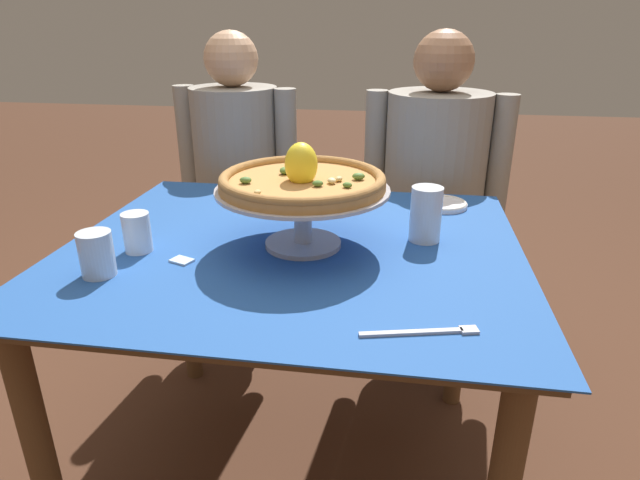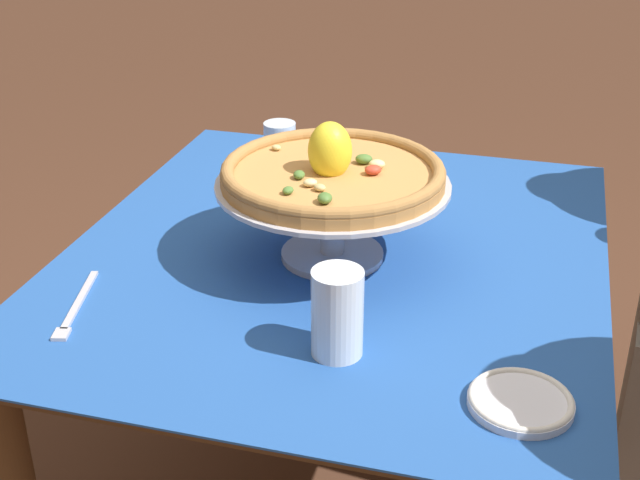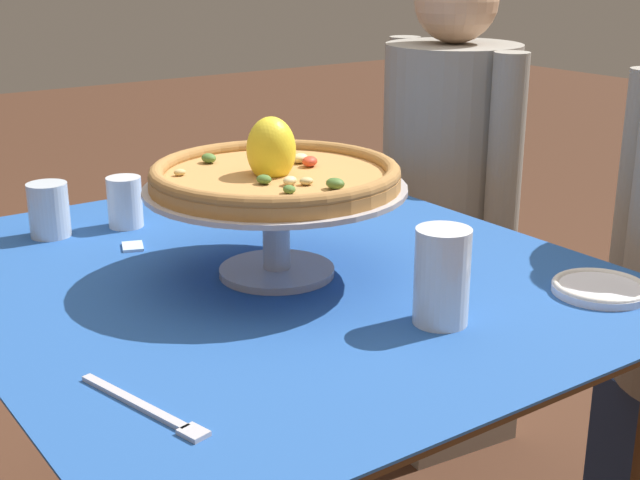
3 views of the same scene
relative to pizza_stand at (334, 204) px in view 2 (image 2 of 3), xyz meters
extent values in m
cylinder|color=brown|center=(-0.51, -0.41, -0.49)|extent=(0.06, 0.06, 0.71)
cylinder|color=brown|center=(-0.51, 0.41, -0.49)|extent=(0.06, 0.06, 0.71)
cube|color=brown|center=(-0.03, 0.00, -0.13)|extent=(1.08, 0.94, 0.02)
cube|color=#23519E|center=(-0.03, 0.00, -0.11)|extent=(1.12, 0.98, 0.00)
cylinder|color=#B7B7C1|center=(0.00, 0.00, -0.10)|extent=(0.19, 0.19, 0.01)
cylinder|color=#B7B7C1|center=(0.00, 0.00, -0.03)|extent=(0.04, 0.04, 0.13)
cylinder|color=#B7B7C1|center=(0.00, 0.00, 0.04)|extent=(0.42, 0.42, 0.01)
cylinder|color=#BC8447|center=(0.00, 0.00, 0.05)|extent=(0.40, 0.40, 0.02)
torus|color=#A6743E|center=(0.00, 0.00, 0.06)|extent=(0.40, 0.40, 0.02)
ellipsoid|color=#4C7533|center=(-0.05, 0.04, 0.07)|extent=(0.03, 0.03, 0.02)
ellipsoid|color=beige|center=(-0.04, 0.07, 0.07)|extent=(0.03, 0.03, 0.02)
ellipsoid|color=#4C7533|center=(0.13, 0.02, 0.07)|extent=(0.04, 0.03, 0.02)
ellipsoid|color=beige|center=(0.07, -0.02, 0.07)|extent=(0.03, 0.03, 0.01)
ellipsoid|color=#4C7533|center=(0.11, -0.05, 0.07)|extent=(0.02, 0.02, 0.01)
ellipsoid|color=tan|center=(0.09, -0.01, 0.07)|extent=(0.02, 0.03, 0.01)
ellipsoid|color=#4C7533|center=(-0.12, -0.05, 0.07)|extent=(0.03, 0.02, 0.02)
ellipsoid|color=tan|center=(-0.07, -0.13, 0.07)|extent=(0.02, 0.02, 0.01)
ellipsoid|color=#C63D28|center=(-0.01, 0.07, 0.07)|extent=(0.04, 0.04, 0.02)
ellipsoid|color=#4C7533|center=(0.04, -0.05, 0.07)|extent=(0.03, 0.03, 0.01)
ellipsoid|color=yellow|center=(0.00, -0.01, 0.10)|extent=(0.11, 0.11, 0.10)
cylinder|color=silver|center=(-0.41, -0.24, -0.06)|extent=(0.07, 0.07, 0.10)
cylinder|color=silver|center=(-0.41, -0.24, -0.09)|extent=(0.06, 0.06, 0.04)
cylinder|color=white|center=(-0.39, -0.10, -0.06)|extent=(0.07, 0.07, 0.10)
cylinder|color=silver|center=(-0.39, -0.10, -0.09)|extent=(0.06, 0.06, 0.04)
cylinder|color=white|center=(0.30, 0.08, -0.04)|extent=(0.08, 0.08, 0.14)
cylinder|color=silver|center=(0.30, 0.08, -0.08)|extent=(0.07, 0.07, 0.05)
cylinder|color=white|center=(0.36, 0.36, -0.10)|extent=(0.15, 0.15, 0.01)
torus|color=silver|center=(0.36, 0.36, -0.10)|extent=(0.15, 0.15, 0.01)
cube|color=#B7B7C1|center=(0.27, -0.37, -0.11)|extent=(0.19, 0.06, 0.01)
cube|color=#B7B7C1|center=(0.37, -0.35, -0.11)|extent=(0.04, 0.03, 0.01)
cube|color=silver|center=(-0.26, -0.14, -0.11)|extent=(0.06, 0.05, 0.00)
camera|label=1|loc=(0.23, -1.21, 0.41)|focal=30.03mm
camera|label=2|loc=(1.36, 0.35, 0.64)|focal=48.36mm
camera|label=3|loc=(1.14, -0.72, 0.40)|focal=49.30mm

